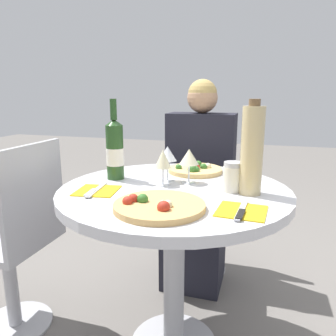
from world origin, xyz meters
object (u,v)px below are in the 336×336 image
at_px(chair_empty_side, 17,243).
at_px(pizza_large, 158,206).
at_px(dining_table, 174,218).
at_px(tall_carafe, 252,150).
at_px(seated_diner, 198,195).
at_px(wine_bottle, 115,150).
at_px(chair_behind_diner, 202,200).

bearing_deg(chair_empty_side, pizza_large, -102.36).
distance_m(dining_table, tall_carafe, 0.41).
bearing_deg(tall_carafe, pizza_large, -136.75).
bearing_deg(seated_diner, pizza_large, 92.73).
bearing_deg(pizza_large, chair_empty_side, 167.64).
bearing_deg(wine_bottle, tall_carafe, -5.63).
relative_size(seated_diner, chair_empty_side, 1.31).
height_order(dining_table, pizza_large, pizza_large).
relative_size(chair_behind_diner, chair_empty_side, 1.00).
relative_size(chair_empty_side, wine_bottle, 2.62).
height_order(seated_diner, wine_bottle, seated_diner).
bearing_deg(wine_bottle, dining_table, -12.90).
relative_size(pizza_large, tall_carafe, 0.86).
bearing_deg(tall_carafe, dining_table, -178.31).
bearing_deg(wine_bottle, pizza_large, -46.40).
height_order(seated_diner, pizza_large, seated_diner).
relative_size(seated_diner, pizza_large, 3.95).
xyz_separation_m(wine_bottle, tall_carafe, (0.57, -0.06, 0.04)).
bearing_deg(pizza_large, chair_behind_diner, 92.35).
height_order(chair_empty_side, tall_carafe, tall_carafe).
distance_m(seated_diner, wine_bottle, 0.69).
xyz_separation_m(dining_table, tall_carafe, (0.29, 0.01, 0.29)).
distance_m(wine_bottle, tall_carafe, 0.57).
xyz_separation_m(chair_behind_diner, tall_carafe, (0.31, -0.73, 0.45)).
xyz_separation_m(dining_table, seated_diner, (-0.03, 0.60, -0.09)).
distance_m(dining_table, chair_empty_side, 0.72).
height_order(chair_behind_diner, seated_diner, seated_diner).
bearing_deg(dining_table, chair_empty_side, -172.74).
xyz_separation_m(dining_table, chair_empty_side, (-0.70, -0.09, -0.16)).
height_order(pizza_large, tall_carafe, tall_carafe).
bearing_deg(chair_behind_diner, chair_empty_side, 50.84).
xyz_separation_m(seated_diner, tall_carafe, (0.31, -0.59, 0.38)).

